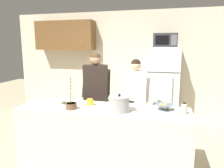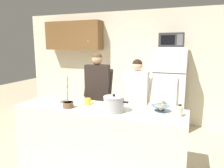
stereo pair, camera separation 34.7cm
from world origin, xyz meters
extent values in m
plane|color=#C6B793|center=(0.00, 0.00, 0.00)|extent=(14.00, 14.00, 0.00)
cube|color=beige|center=(0.00, 2.30, 1.30)|extent=(6.00, 0.12, 2.60)
cube|color=brown|center=(-1.60, 2.07, 2.04)|extent=(1.47, 0.34, 0.69)
sphere|color=gold|center=(-1.12, 1.90, 1.90)|extent=(0.03, 0.03, 0.03)
cube|color=silver|center=(0.00, 0.00, 0.46)|extent=(2.46, 0.68, 0.92)
cube|color=white|center=(0.81, 1.85, 0.88)|extent=(0.64, 0.64, 1.77)
cube|color=#333333|center=(0.81, 1.53, 1.27)|extent=(0.63, 0.01, 0.01)
cylinder|color=#B2B2B7|center=(0.98, 1.50, 0.79)|extent=(0.02, 0.02, 0.79)
cube|color=#2D2D30|center=(0.81, 1.83, 1.91)|extent=(0.48, 0.36, 0.28)
cube|color=black|center=(0.75, 1.65, 1.91)|extent=(0.26, 0.01, 0.18)
cube|color=#59595B|center=(0.98, 1.65, 1.91)|extent=(0.11, 0.01, 0.21)
cylinder|color=#726656|center=(-0.28, 0.75, 0.41)|extent=(0.11, 0.11, 0.82)
cylinder|color=#726656|center=(-0.42, 0.72, 0.41)|extent=(0.11, 0.11, 0.82)
cube|color=#2D231E|center=(-0.35, 0.73, 1.14)|extent=(0.46, 0.29, 0.65)
sphere|color=tan|center=(-0.35, 0.73, 1.56)|extent=(0.20, 0.20, 0.20)
sphere|color=#4C3823|center=(-0.35, 0.73, 1.59)|extent=(0.19, 0.19, 0.19)
cylinder|color=#2D231E|center=(-0.17, 0.90, 1.12)|extent=(0.16, 0.39, 0.50)
cylinder|color=#2D231E|center=(-0.58, 0.80, 1.12)|extent=(0.16, 0.39, 0.50)
cylinder|color=black|center=(0.41, 0.88, 0.38)|extent=(0.11, 0.11, 0.76)
cylinder|color=black|center=(0.27, 0.87, 0.38)|extent=(0.11, 0.11, 0.76)
cube|color=white|center=(0.34, 0.88, 1.06)|extent=(0.40, 0.21, 0.60)
sphere|color=beige|center=(0.34, 0.88, 1.46)|extent=(0.18, 0.18, 0.18)
sphere|color=black|center=(0.34, 0.88, 1.48)|extent=(0.18, 0.18, 0.18)
cylinder|color=white|center=(0.54, 1.00, 1.04)|extent=(0.08, 0.36, 0.47)
cylinder|color=white|center=(0.14, 0.99, 1.04)|extent=(0.08, 0.36, 0.47)
cylinder|color=#ADAFB5|center=(0.27, -0.10, 1.02)|extent=(0.28, 0.28, 0.20)
cylinder|color=#ADAFB5|center=(0.27, -0.10, 1.12)|extent=(0.28, 0.28, 0.02)
sphere|color=black|center=(0.27, -0.10, 1.15)|extent=(0.04, 0.04, 0.04)
cube|color=black|center=(0.10, -0.10, 1.07)|extent=(0.06, 0.02, 0.02)
cube|color=black|center=(0.44, -0.10, 1.07)|extent=(0.06, 0.02, 0.02)
cylinder|color=yellow|center=(-0.22, 0.09, 0.97)|extent=(0.09, 0.09, 0.10)
torus|color=yellow|center=(-0.16, 0.09, 0.97)|extent=(0.06, 0.01, 0.06)
cylinder|color=#4C7299|center=(0.85, 0.13, 0.93)|extent=(0.13, 0.13, 0.02)
cone|color=#4C7299|center=(0.85, 0.13, 0.97)|extent=(0.24, 0.24, 0.06)
sphere|color=tan|center=(0.82, 0.10, 0.98)|extent=(0.07, 0.07, 0.07)
sphere|color=tan|center=(0.88, 0.16, 0.98)|extent=(0.07, 0.07, 0.07)
sphere|color=tan|center=(0.87, 0.08, 0.98)|extent=(0.07, 0.07, 0.07)
cylinder|color=beige|center=(-0.61, 0.02, 0.93)|extent=(0.10, 0.10, 0.02)
cone|color=beige|center=(-0.61, 0.02, 0.97)|extent=(0.18, 0.18, 0.06)
cylinder|color=beige|center=(1.11, 0.01, 0.98)|extent=(0.08, 0.08, 0.13)
cone|color=beige|center=(1.11, 0.01, 1.06)|extent=(0.08, 0.08, 0.02)
cylinder|color=#262626|center=(1.11, 0.01, 1.07)|extent=(0.04, 0.04, 0.02)
cylinder|color=brown|center=(-0.40, -0.16, 0.96)|extent=(0.15, 0.15, 0.09)
cylinder|color=#38281E|center=(-0.40, -0.16, 1.00)|extent=(0.14, 0.14, 0.01)
cylinder|color=#4C7238|center=(-0.40, -0.16, 1.19)|extent=(0.01, 0.04, 0.38)
ellipsoid|color=beige|center=(-0.40, -0.17, 1.17)|extent=(0.04, 0.03, 0.02)
ellipsoid|color=beige|center=(-0.42, -0.16, 1.22)|extent=(0.04, 0.03, 0.02)
ellipsoid|color=beige|center=(-0.41, -0.17, 1.27)|extent=(0.04, 0.03, 0.02)
ellipsoid|color=beige|center=(-0.42, -0.15, 1.32)|extent=(0.04, 0.03, 0.02)
ellipsoid|color=beige|center=(-0.41, -0.15, 1.36)|extent=(0.04, 0.03, 0.02)
camera|label=1|loc=(0.88, -2.75, 1.79)|focal=33.70mm
camera|label=2|loc=(1.21, -2.65, 1.79)|focal=33.70mm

